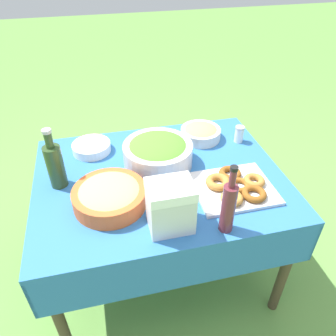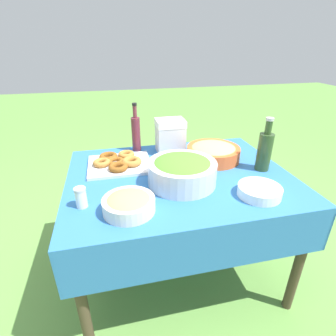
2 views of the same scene
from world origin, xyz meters
name	(u,v)px [view 2 (image 2 of 2)]	position (x,y,z in m)	size (l,w,h in m)	color
ground_plane	(177,268)	(0.00, 0.00, 0.00)	(14.00, 14.00, 0.00)	#609342
picnic_table	(179,189)	(0.00, 0.00, 0.61)	(1.20, 0.93, 0.71)	#2D6BB2
salad_bowl	(182,170)	(0.01, 0.10, 0.78)	(0.35, 0.35, 0.14)	silver
pasta_bowl	(213,152)	(-0.25, -0.14, 0.76)	(0.32, 0.32, 0.10)	#E05B28
donut_platter	(119,162)	(0.31, -0.18, 0.73)	(0.36, 0.31, 0.05)	silver
plate_stack	(259,191)	(-0.31, 0.29, 0.73)	(0.20, 0.20, 0.05)	white
olive_oil_bottle	(265,150)	(-0.47, 0.04, 0.82)	(0.08, 0.08, 0.30)	#2D4723
wine_bottle	(136,132)	(0.18, -0.40, 0.83)	(0.06, 0.06, 0.31)	maroon
bread_bowl	(129,203)	(0.30, 0.28, 0.74)	(0.22, 0.22, 0.08)	silver
cooler_box	(170,136)	(-0.03, -0.33, 0.81)	(0.18, 0.14, 0.21)	silver
salt_shaker	(81,197)	(0.50, 0.20, 0.75)	(0.05, 0.05, 0.09)	white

